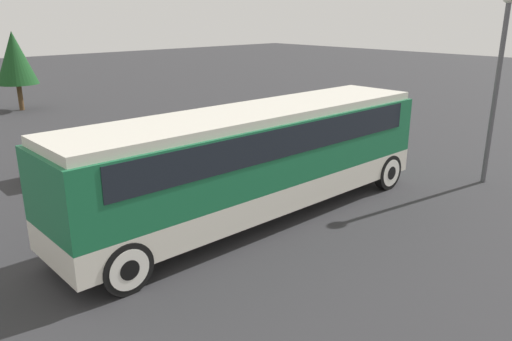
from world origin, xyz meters
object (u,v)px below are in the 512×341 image
at_px(tour_bus, 259,153).
at_px(parked_car_near, 232,122).
at_px(parked_car_mid, 92,152).
at_px(lamp_post, 500,62).

bearing_deg(tour_bus, parked_car_near, 54.37).
distance_m(parked_car_mid, lamp_post, 14.26).
distance_m(tour_bus, parked_car_near, 10.10).
relative_size(parked_car_mid, lamp_post, 0.72).
height_order(parked_car_near, lamp_post, lamp_post).
bearing_deg(parked_car_mid, tour_bus, -78.32).
height_order(tour_bus, parked_car_mid, tour_bus).
relative_size(tour_bus, parked_car_near, 2.40).
distance_m(parked_car_near, lamp_post, 11.80).
bearing_deg(parked_car_near, lamp_post, -80.03).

